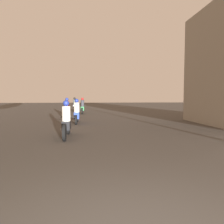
{
  "coord_description": "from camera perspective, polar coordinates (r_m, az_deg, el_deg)",
  "views": [
    {
      "loc": [
        -0.46,
        -1.92,
        1.58
      ],
      "look_at": [
        1.35,
        15.99,
        0.34
      ],
      "focal_mm": 35.0,
      "sensor_mm": 36.0,
      "label": 1
    }
  ],
  "objects": [
    {
      "name": "motorcycle_black",
      "position": [
        8.73,
        -11.81,
        -2.64
      ],
      "size": [
        0.6,
        2.11,
        1.46
      ],
      "rotation": [
        0.0,
        0.0,
        -0.09
      ],
      "color": "black",
      "rests_on": "ground_plane"
    },
    {
      "name": "motorcycle_silver",
      "position": [
        24.51,
        -9.73,
        1.64
      ],
      "size": [
        0.6,
        1.87,
        1.54
      ],
      "rotation": [
        0.0,
        0.0,
        -0.14
      ],
      "color": "black",
      "rests_on": "ground_plane"
    },
    {
      "name": "motorcycle_blue",
      "position": [
        13.3,
        -9.19,
        -0.33
      ],
      "size": [
        0.6,
        1.99,
        1.48
      ],
      "rotation": [
        0.0,
        0.0,
        0.11
      ],
      "color": "black",
      "rests_on": "ground_plane"
    },
    {
      "name": "motorcycle_green",
      "position": [
        20.83,
        -7.72,
        1.21
      ],
      "size": [
        0.6,
        1.86,
        1.52
      ],
      "rotation": [
        0.0,
        0.0,
        -0.13
      ],
      "color": "black",
      "rests_on": "ground_plane"
    },
    {
      "name": "motorcycle_red",
      "position": [
        16.48,
        -11.65,
        0.49
      ],
      "size": [
        0.6,
        2.14,
        1.53
      ],
      "rotation": [
        0.0,
        0.0,
        0.06
      ],
      "color": "black",
      "rests_on": "ground_plane"
    }
  ]
}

